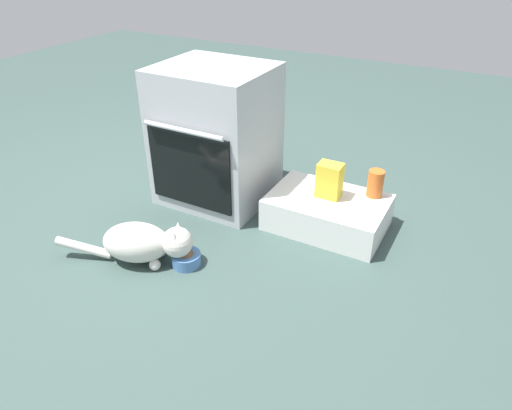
% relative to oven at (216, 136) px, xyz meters
% --- Properties ---
extents(ground, '(8.00, 8.00, 0.00)m').
position_rel_oven_xyz_m(ground, '(-0.00, -0.47, -0.37)').
color(ground, '#384C47').
extents(oven, '(0.58, 0.56, 0.75)m').
position_rel_oven_xyz_m(oven, '(0.00, 0.00, 0.00)').
color(oven, '#B7BABF').
rests_on(oven, ground).
extents(pantry_cabinet, '(0.59, 0.40, 0.17)m').
position_rel_oven_xyz_m(pantry_cabinet, '(0.67, -0.00, -0.29)').
color(pantry_cabinet, white).
rests_on(pantry_cabinet, ground).
extents(food_bowl, '(0.14, 0.14, 0.09)m').
position_rel_oven_xyz_m(food_bowl, '(0.21, -0.62, -0.34)').
color(food_bowl, '#4C7AB7').
rests_on(food_bowl, ground).
extents(cat, '(0.62, 0.32, 0.21)m').
position_rel_oven_xyz_m(cat, '(0.04, -0.69, -0.26)').
color(cat, silver).
rests_on(cat, ground).
extents(sauce_jar, '(0.08, 0.08, 0.14)m').
position_rel_oven_xyz_m(sauce_jar, '(0.86, 0.13, -0.13)').
color(sauce_jar, '#D16023').
rests_on(sauce_jar, pantry_cabinet).
extents(snack_bag, '(0.12, 0.09, 0.18)m').
position_rel_oven_xyz_m(snack_bag, '(0.66, 0.01, -0.11)').
color(snack_bag, yellow).
rests_on(snack_bag, pantry_cabinet).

